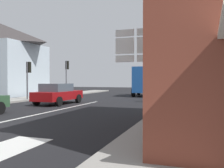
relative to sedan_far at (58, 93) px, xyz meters
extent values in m
plane|color=black|center=(1.86, 0.73, -0.76)|extent=(80.00, 80.00, 0.00)
cube|color=gray|center=(8.60, -1.27, -0.69)|extent=(2.62, 44.00, 0.14)
cube|color=silver|center=(1.86, -3.27, -0.75)|extent=(0.16, 12.00, 0.01)
cube|color=silver|center=(4.84, -10.27, -0.75)|extent=(1.20, 2.20, 0.01)
cube|color=silver|center=(-10.62, 5.76, 1.99)|extent=(7.94, 6.66, 5.50)
pyramid|color=#383333|center=(-10.62, 5.76, 5.90)|extent=(8.34, 7.00, 2.31)
cube|color=silver|center=(-10.62, 9.69, -0.41)|extent=(4.76, 1.20, 0.70)
cube|color=maroon|center=(0.00, 0.07, -0.14)|extent=(1.82, 4.23, 0.60)
cube|color=#47515B|center=(0.00, -0.18, 0.43)|extent=(1.58, 2.13, 0.55)
cylinder|color=black|center=(-0.85, 1.43, -0.44)|extent=(0.23, 0.64, 0.64)
cylinder|color=black|center=(0.90, 1.40, -0.44)|extent=(0.23, 0.64, 0.64)
cylinder|color=black|center=(-0.90, -1.27, -0.44)|extent=(0.23, 0.64, 0.64)
cylinder|color=black|center=(0.85, -1.30, -0.44)|extent=(0.23, 0.64, 0.64)
cube|color=#19478C|center=(4.30, 10.07, 0.99)|extent=(2.43, 3.83, 2.60)
cube|color=#19478C|center=(4.14, 12.56, 0.69)|extent=(2.17, 1.43, 2.00)
cube|color=#47515B|center=(4.14, 12.61, 1.49)|extent=(1.76, 0.21, 0.70)
cylinder|color=black|center=(3.05, 12.44, -0.31)|extent=(0.34, 0.92, 0.90)
cylinder|color=black|center=(5.24, 12.58, -0.31)|extent=(0.34, 0.92, 0.90)
cylinder|color=black|center=(3.26, 9.05, -0.31)|extent=(0.34, 0.92, 0.90)
cylinder|color=black|center=(5.46, 9.19, -0.31)|extent=(0.34, 0.92, 0.90)
cylinder|color=brown|center=(8.11, -9.06, 0.84)|extent=(0.14, 0.14, 3.20)
cube|color=white|center=(7.53, -9.01, 2.20)|extent=(0.50, 0.03, 0.18)
cube|color=black|center=(7.53, -8.99, 2.20)|extent=(0.43, 0.01, 0.13)
cube|color=white|center=(7.53, -9.01, 1.86)|extent=(0.50, 0.03, 0.42)
cube|color=black|center=(7.53, -8.99, 1.86)|extent=(0.43, 0.01, 0.32)
cube|color=white|center=(7.53, -9.01, 1.52)|extent=(0.50, 0.03, 0.18)
cube|color=black|center=(7.53, -8.99, 1.52)|extent=(0.43, 0.01, 0.13)
cube|color=white|center=(8.11, -9.01, 2.20)|extent=(0.50, 0.03, 0.18)
cube|color=black|center=(8.11, -8.99, 2.20)|extent=(0.43, 0.01, 0.13)
cube|color=white|center=(8.11, -9.01, 1.86)|extent=(0.50, 0.03, 0.42)
cube|color=black|center=(8.11, -8.99, 1.86)|extent=(0.43, 0.01, 0.32)
cube|color=white|center=(8.11, -9.01, 1.52)|extent=(0.50, 0.03, 0.18)
cube|color=black|center=(8.11, -8.99, 1.52)|extent=(0.43, 0.01, 0.13)
cube|color=white|center=(8.69, -9.01, 2.20)|extent=(0.50, 0.03, 0.18)
cube|color=black|center=(8.69, -8.99, 2.20)|extent=(0.43, 0.01, 0.13)
cube|color=white|center=(8.69, -9.01, 1.86)|extent=(0.50, 0.03, 0.42)
cube|color=black|center=(8.69, -8.99, 1.86)|extent=(0.43, 0.01, 0.32)
cube|color=white|center=(8.69, -9.01, 1.52)|extent=(0.50, 0.03, 0.18)
cube|color=black|center=(8.69, -8.99, 1.52)|extent=(0.43, 0.01, 0.13)
cylinder|color=#47474C|center=(-3.87, 1.58, 0.86)|extent=(0.12, 0.12, 3.23)
cube|color=black|center=(-3.87, 1.78, 2.02)|extent=(0.30, 0.28, 0.90)
sphere|color=#360303|center=(-3.87, 1.92, 2.29)|extent=(0.18, 0.18, 0.18)
sphere|color=orange|center=(-3.87, 1.92, 2.01)|extent=(0.18, 0.18, 0.18)
sphere|color=black|center=(-3.87, 1.92, 1.73)|extent=(0.18, 0.18, 0.18)
cylinder|color=#47474C|center=(7.59, 2.67, 0.97)|extent=(0.12, 0.12, 3.47)
cube|color=black|center=(7.59, 2.87, 2.25)|extent=(0.30, 0.28, 0.90)
sphere|color=#360303|center=(7.59, 3.01, 2.52)|extent=(0.18, 0.18, 0.18)
sphere|color=orange|center=(7.59, 3.01, 2.24)|extent=(0.18, 0.18, 0.18)
sphere|color=black|center=(7.59, 3.01, 1.96)|extent=(0.18, 0.18, 0.18)
cylinder|color=#47474C|center=(-3.87, 8.00, 1.13)|extent=(0.12, 0.12, 3.79)
cube|color=black|center=(-3.87, 8.20, 2.58)|extent=(0.30, 0.28, 0.90)
sphere|color=#360303|center=(-3.87, 8.34, 2.85)|extent=(0.18, 0.18, 0.18)
sphere|color=orange|center=(-3.87, 8.34, 2.57)|extent=(0.18, 0.18, 0.18)
sphere|color=black|center=(-3.87, 8.34, 2.29)|extent=(0.18, 0.18, 0.18)
cylinder|color=#47474C|center=(7.59, 7.81, 0.90)|extent=(0.12, 0.12, 3.33)
cube|color=black|center=(7.59, 8.01, 2.12)|extent=(0.30, 0.28, 0.90)
sphere|color=#360303|center=(7.59, 8.15, 2.39)|extent=(0.18, 0.18, 0.18)
sphere|color=orange|center=(7.59, 8.15, 2.11)|extent=(0.18, 0.18, 0.18)
sphere|color=black|center=(7.59, 8.15, 1.83)|extent=(0.18, 0.18, 0.18)
camera|label=1|loc=(9.33, -15.27, 0.95)|focal=39.36mm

